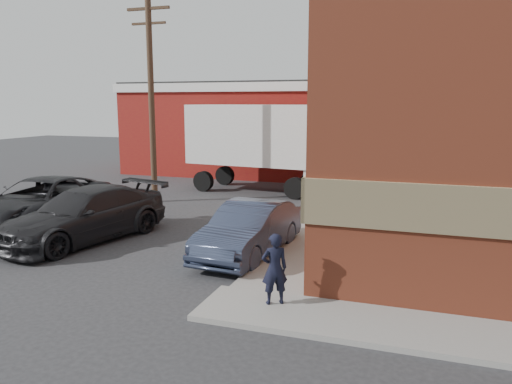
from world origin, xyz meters
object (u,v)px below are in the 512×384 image
Objects in this scene: utility_pole at (151,94)px; suv_a at (41,202)px; warehouse at (262,128)px; suv_b at (85,215)px; sedan at (249,230)px; man at (274,269)px; box_truck at (273,143)px.

utility_pole reaches higher than suv_a.
warehouse reaches higher than suv_a.
utility_pole reaches higher than suv_b.
suv_a is at bearing 170.49° from suv_b.
sedan is 0.76× the size of suv_a.
man is at bearing -71.26° from warehouse.
suv_a is at bearing -117.21° from box_truck.
warehouse is 21.87m from man.
sedan is at bearing -73.15° from warehouse.
warehouse is 2.81× the size of suv_b.
box_truck is (6.03, 9.03, 1.63)m from suv_a.
utility_pole reaches higher than sedan.
warehouse is 1.81× the size of utility_pole.
warehouse reaches higher than box_truck.
box_truck reaches higher than suv_a.
utility_pole is 1.55× the size of suv_b.
utility_pole is 7.55m from suv_b.
suv_a is at bearing -101.20° from warehouse.
man is (7.00, -20.63, -1.91)m from warehouse.
man is 0.27× the size of suv_b.
man is at bearing -57.75° from sedan.
suv_a is (-10.19, 4.51, -0.05)m from man.
sedan is 0.80× the size of suv_b.
utility_pole is at bearing -131.43° from box_truck.
box_truck reaches higher than sedan.
utility_pole is at bearing -79.71° from man.
suv_b is at bearing -91.15° from warehouse.
man reaches higher than sedan.
suv_b is (-5.55, -0.19, 0.07)m from sedan.
utility_pole reaches higher than man.
suv_b is (-7.35, 3.27, -0.06)m from man.
suv_a is at bearing 177.61° from sedan.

